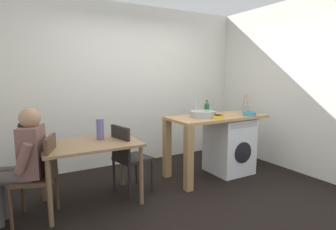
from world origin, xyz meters
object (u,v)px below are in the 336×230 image
(chair_person_seat, at_px, (41,173))
(colander, at_px, (249,114))
(bottle_tall_green, at_px, (207,108))
(seated_person, at_px, (24,159))
(mixing_bowl, at_px, (218,117))
(vase, at_px, (100,129))
(washing_machine, at_px, (229,145))
(utensil_crock, at_px, (245,108))
(dining_table, at_px, (91,151))
(chair_opposite, at_px, (128,155))

(chair_person_seat, xyz_separation_m, colander, (2.90, -0.09, 0.44))
(bottle_tall_green, bearing_deg, seated_person, -172.55)
(mixing_bowl, bearing_deg, vase, 169.56)
(chair_person_seat, height_order, bottle_tall_green, bottle_tall_green)
(washing_machine, height_order, mixing_bowl, mixing_bowl)
(seated_person, bearing_deg, colander, -73.48)
(utensil_crock, bearing_deg, chair_person_seat, -176.67)
(chair_person_seat, distance_m, washing_machine, 2.72)
(bottle_tall_green, height_order, colander, bottle_tall_green)
(chair_person_seat, bearing_deg, colander, -72.58)
(chair_person_seat, distance_m, utensil_crock, 3.12)
(dining_table, height_order, washing_machine, washing_machine)
(chair_person_seat, xyz_separation_m, utensil_crock, (3.08, 0.18, 0.48))
(seated_person, xyz_separation_m, colander, (3.05, -0.14, 0.28))
(seated_person, relative_size, vase, 4.62)
(vase, bearing_deg, colander, -8.14)
(mixing_bowl, relative_size, colander, 0.89)
(chair_person_seat, relative_size, bottle_tall_green, 4.20)
(seated_person, xyz_separation_m, mixing_bowl, (2.45, -0.12, 0.28))
(seated_person, bearing_deg, dining_table, -64.97)
(washing_machine, xyz_separation_m, vase, (-2.01, 0.10, 0.44))
(utensil_crock, bearing_deg, colander, -123.70)
(mixing_bowl, height_order, utensil_crock, utensil_crock)
(chair_person_seat, bearing_deg, mixing_bowl, -72.55)
(dining_table, height_order, seated_person, seated_person)
(chair_person_seat, bearing_deg, vase, -53.01)
(chair_person_seat, height_order, utensil_crock, utensil_crock)
(dining_table, xyz_separation_m, bottle_tall_green, (1.91, 0.27, 0.37))
(dining_table, xyz_separation_m, colander, (2.35, -0.21, 0.31))
(chair_opposite, height_order, washing_machine, chair_opposite)
(chair_opposite, xyz_separation_m, seated_person, (-1.18, -0.11, 0.16))
(colander, bearing_deg, utensil_crock, 56.30)
(chair_person_seat, height_order, seated_person, seated_person)
(colander, bearing_deg, seated_person, 177.31)
(chair_opposite, relative_size, vase, 3.47)
(dining_table, distance_m, bottle_tall_green, 1.97)
(bottle_tall_green, height_order, utensil_crock, utensil_crock)
(chair_person_seat, bearing_deg, washing_machine, -68.11)
(chair_opposite, bearing_deg, mixing_bowl, 67.31)
(chair_opposite, distance_m, seated_person, 1.20)
(chair_person_seat, xyz_separation_m, seated_person, (-0.15, 0.05, 0.16))
(dining_table, relative_size, chair_person_seat, 1.22)
(dining_table, xyz_separation_m, chair_opposite, (0.48, 0.03, -0.14))
(colander, distance_m, vase, 2.22)
(mixing_bowl, xyz_separation_m, colander, (0.60, -0.02, 0.00))
(mixing_bowl, distance_m, vase, 1.63)
(bottle_tall_green, bearing_deg, colander, -48.05)
(washing_machine, xyz_separation_m, colander, (0.19, -0.22, 0.52))
(bottle_tall_green, xyz_separation_m, mixing_bowl, (-0.16, -0.47, -0.07))
(chair_opposite, bearing_deg, vase, -113.92)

